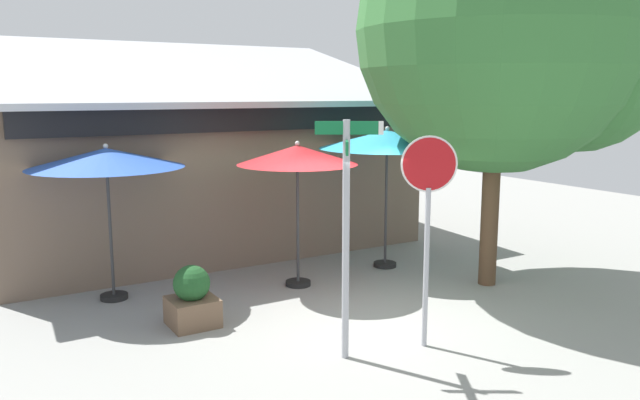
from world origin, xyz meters
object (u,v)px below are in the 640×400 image
object	(u,v)px
patio_umbrella_crimson_center	(297,156)
stop_sign	(428,203)
street_sign_post	(346,217)
sidewalk_planter	(192,299)
patio_umbrella_teal_right	(387,140)
patio_umbrella_royal_blue_left	(106,159)
shade_tree	(516,38)

from	to	relation	value
patio_umbrella_crimson_center	stop_sign	bearing A→B (deg)	-87.65
street_sign_post	sidewalk_planter	size ratio (longest dim) A/B	3.36
street_sign_post	patio_umbrella_teal_right	size ratio (longest dim) A/B	1.11
stop_sign	patio_umbrella_teal_right	size ratio (longest dim) A/B	1.03
street_sign_post	patio_umbrella_royal_blue_left	bearing A→B (deg)	116.80
patio_umbrella_teal_right	sidewalk_planter	size ratio (longest dim) A/B	3.02
street_sign_post	stop_sign	bearing A→B (deg)	-11.75
sidewalk_planter	patio_umbrella_crimson_center	bearing A→B (deg)	21.71
patio_umbrella_crimson_center	patio_umbrella_teal_right	distance (m)	2.05
patio_umbrella_teal_right	stop_sign	bearing A→B (deg)	-119.31
sidewalk_planter	patio_umbrella_teal_right	bearing A→B (deg)	14.26
shade_tree	patio_umbrella_teal_right	bearing A→B (deg)	120.11
patio_umbrella_royal_blue_left	stop_sign	bearing A→B (deg)	-53.30
stop_sign	sidewalk_planter	world-z (taller)	stop_sign
street_sign_post	patio_umbrella_crimson_center	distance (m)	3.16
patio_umbrella_teal_right	patio_umbrella_crimson_center	bearing A→B (deg)	-174.56
shade_tree	patio_umbrella_crimson_center	bearing A→B (deg)	150.85
patio_umbrella_crimson_center	sidewalk_planter	xyz separation A→B (m)	(-2.24, -0.89, -1.86)
shade_tree	sidewalk_planter	distance (m)	6.69
street_sign_post	shade_tree	bearing A→B (deg)	16.13
stop_sign	sidewalk_planter	distance (m)	3.65
sidewalk_planter	stop_sign	bearing A→B (deg)	-44.14
street_sign_post	patio_umbrella_teal_right	bearing A→B (deg)	46.44
patio_umbrella_crimson_center	shade_tree	xyz separation A→B (m)	(3.17, -1.77, 1.95)
patio_umbrella_teal_right	shade_tree	xyz separation A→B (m)	(1.14, -1.96, 1.77)
patio_umbrella_teal_right	shade_tree	world-z (taller)	shade_tree
shade_tree	street_sign_post	bearing A→B (deg)	-163.87
patio_umbrella_crimson_center	sidewalk_planter	bearing A→B (deg)	-158.29
patio_umbrella_royal_blue_left	patio_umbrella_crimson_center	size ratio (longest dim) A/B	1.01
patio_umbrella_royal_blue_left	shade_tree	xyz separation A→B (m)	(6.11, -2.68, 1.92)
street_sign_post	stop_sign	world-z (taller)	street_sign_post
shade_tree	sidewalk_planter	world-z (taller)	shade_tree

